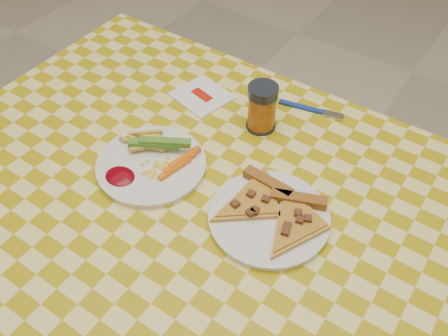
{
  "coord_description": "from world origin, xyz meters",
  "views": [
    {
      "loc": [
        0.38,
        -0.52,
        1.53
      ],
      "look_at": [
        -0.01,
        0.07,
        0.78
      ],
      "focal_mm": 40.0,
      "sensor_mm": 36.0,
      "label": 1
    }
  ],
  "objects_px": {
    "table": "(211,220)",
    "drink_glass": "(262,108)",
    "plate_right": "(269,218)",
    "plate_left": "(151,166)"
  },
  "relations": [
    {
      "from": "table",
      "to": "plate_left",
      "type": "relative_size",
      "value": 5.61
    },
    {
      "from": "table",
      "to": "drink_glass",
      "type": "xyz_separation_m",
      "value": [
        -0.03,
        0.24,
        0.13
      ]
    },
    {
      "from": "drink_glass",
      "to": "table",
      "type": "bearing_deg",
      "value": -83.17
    },
    {
      "from": "plate_left",
      "to": "plate_right",
      "type": "xyz_separation_m",
      "value": [
        0.28,
        0.02,
        0.0
      ]
    },
    {
      "from": "table",
      "to": "plate_left",
      "type": "xyz_separation_m",
      "value": [
        -0.15,
        -0.0,
        0.08
      ]
    },
    {
      "from": "plate_right",
      "to": "drink_glass",
      "type": "xyz_separation_m",
      "value": [
        -0.15,
        0.22,
        0.05
      ]
    },
    {
      "from": "table",
      "to": "plate_right",
      "type": "height_order",
      "value": "plate_right"
    },
    {
      "from": "plate_left",
      "to": "plate_right",
      "type": "distance_m",
      "value": 0.28
    },
    {
      "from": "table",
      "to": "drink_glass",
      "type": "distance_m",
      "value": 0.28
    },
    {
      "from": "table",
      "to": "plate_right",
      "type": "relative_size",
      "value": 5.55
    }
  ]
}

